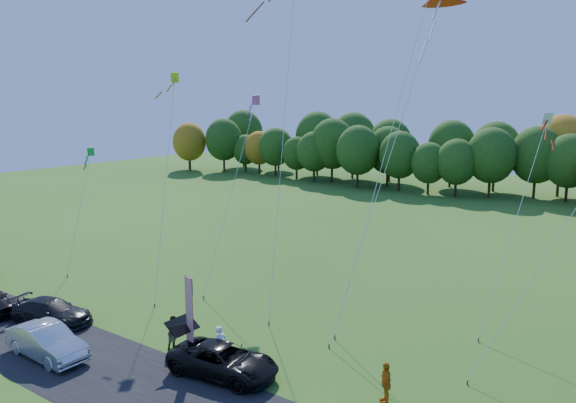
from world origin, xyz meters
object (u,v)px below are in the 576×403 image
Objects in this scene: black_suv at (223,361)px; silver_sedan at (47,342)px; feather_flag at (189,309)px; person_east at (386,382)px.

black_suv is 1.07× the size of silver_sedan.
silver_sedan is 7.36m from feather_flag.
feather_flag is at bearing -56.37° from silver_sedan.
silver_sedan is at bearing -112.03° from person_east.
black_suv is at bearing -4.91° from feather_flag.
feather_flag is (-2.36, 0.20, 1.92)m from black_suv.
black_suv is 2.94× the size of person_east.
black_suv is 9.11m from silver_sedan.
silver_sedan is (-8.33, -3.69, 0.08)m from black_suv.
feather_flag is at bearing 77.68° from black_suv.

